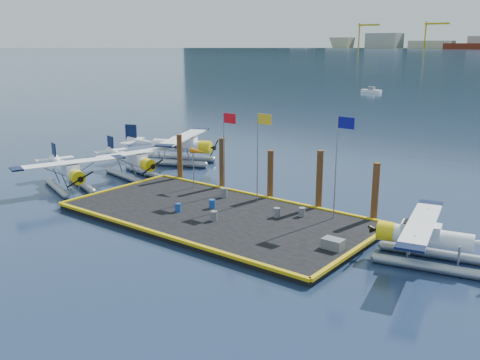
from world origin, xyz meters
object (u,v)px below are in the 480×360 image
at_px(piling_1, 222,165).
at_px(drum_3, 178,208).
at_px(seaplane_c, 180,148).
at_px(piling_4, 375,194).
at_px(drum_1, 214,216).
at_px(windsock, 198,152).
at_px(drum_0, 212,204).
at_px(piling_2, 270,176).
at_px(crate, 333,244).
at_px(flagpole_yellow, 260,144).
at_px(flagpole_red, 226,141).
at_px(flagpole_blue, 339,153).
at_px(seaplane_a, 69,173).
at_px(seaplane_d, 427,240).
at_px(drum_2, 277,212).
at_px(piling_0, 180,159).
at_px(drum_4, 302,212).
at_px(drum_5, 224,193).
at_px(piling_3, 319,182).

bearing_deg(piling_1, drum_3, -75.42).
bearing_deg(seaplane_c, piling_4, 54.66).
distance_m(drum_1, windsock, 8.07).
xyz_separation_m(drum_0, piling_2, (1.48, 4.71, 1.20)).
height_order(crate, flagpole_yellow, flagpole_yellow).
distance_m(crate, windsock, 14.93).
xyz_separation_m(drum_3, flagpole_red, (-0.04, 5.10, 3.71)).
bearing_deg(piling_4, flagpole_blue, -138.42).
bearing_deg(drum_3, crate, 2.46).
bearing_deg(drum_0, seaplane_a, -170.01).
bearing_deg(seaplane_d, piling_4, 36.64).
bearing_deg(drum_2, piling_0, 163.34).
xyz_separation_m(drum_2, flagpole_yellow, (-2.80, 1.99, 3.81)).
bearing_deg(crate, seaplane_c, 153.18).
distance_m(drum_0, flagpole_yellow, 5.20).
bearing_deg(drum_4, drum_0, -158.74).
height_order(drum_5, flagpole_yellow, flagpole_yellow).
xyz_separation_m(drum_5, flagpole_yellow, (2.72, 0.60, 3.77)).
bearing_deg(drum_4, drum_5, 177.50).
bearing_deg(drum_4, piling_2, 149.36).
height_order(drum_2, drum_4, drum_2).
bearing_deg(drum_2, windsock, 166.86).
height_order(flagpole_red, piling_2, flagpole_red).
distance_m(drum_1, crate, 8.17).
bearing_deg(drum_5, piling_3, 18.63).
xyz_separation_m(windsock, piling_1, (1.03, 1.60, -1.13)).
bearing_deg(drum_5, drum_3, -93.00).
xyz_separation_m(drum_2, drum_4, (1.21, 1.10, -0.01)).
xyz_separation_m(drum_3, piling_3, (6.76, 6.70, 1.46)).
relative_size(drum_5, flagpole_yellow, 0.11).
bearing_deg(seaplane_d, windsock, 69.81).
height_order(drum_3, windsock, windsock).
distance_m(flagpole_blue, piling_4, 3.61).
bearing_deg(drum_0, drum_5, 112.47).
relative_size(seaplane_d, crate, 7.48).
bearing_deg(piling_2, seaplane_c, 159.95).
relative_size(seaplane_a, drum_2, 14.17).
bearing_deg(flagpole_red, piling_2, 29.80).
height_order(drum_3, flagpole_blue, flagpole_blue).
relative_size(seaplane_d, drum_2, 14.13).
relative_size(drum_3, drum_5, 0.84).
bearing_deg(flagpole_red, piling_3, 13.25).
height_order(piling_1, piling_3, piling_3).
bearing_deg(flagpole_yellow, flagpole_blue, -0.00).
bearing_deg(drum_2, piling_2, 129.87).
relative_size(drum_4, flagpole_blue, 0.09).
bearing_deg(seaplane_d, seaplane_c, 58.76).
bearing_deg(seaplane_c, drum_4, 45.00).
bearing_deg(seaplane_c, piling_1, 39.29).
height_order(seaplane_c, piling_3, piling_3).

